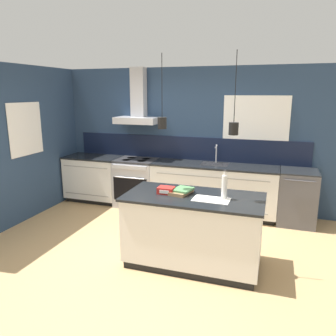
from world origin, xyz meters
The scene contains 12 objects.
ground_plane centered at (0.00, 0.00, 0.00)m, with size 16.00×16.00×0.00m, color tan.
wall_back centered at (-0.05, 2.00, 1.35)m, with size 5.60×2.28×2.60m.
wall_left centered at (-2.43, 0.70, 1.30)m, with size 0.08×3.80×2.60m.
counter_run_left centered at (-1.82, 1.69, 0.46)m, with size 1.11×0.64×0.91m.
counter_run_sink centered at (0.60, 1.69, 0.46)m, with size 2.22×0.64×1.24m.
oven_range centered at (-0.89, 1.69, 0.46)m, with size 0.77×0.66×0.91m.
dishwasher centered at (2.00, 1.69, 0.46)m, with size 0.60×0.65×0.91m.
kitchen_island centered at (0.69, -0.15, 0.46)m, with size 1.71×0.86×0.91m.
bottle_on_island centered at (1.06, -0.16, 1.06)m, with size 0.07×0.07×0.36m.
book_stack centered at (0.52, -0.10, 0.94)m, with size 0.28×0.36×0.06m.
red_supply_box centered at (0.33, -0.16, 0.95)m, with size 0.20×0.16×0.08m.
paper_pile centered at (0.92, -0.23, 0.91)m, with size 0.44×0.27×0.01m.
Camera 1 is at (1.59, -3.90, 2.16)m, focal length 35.00 mm.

